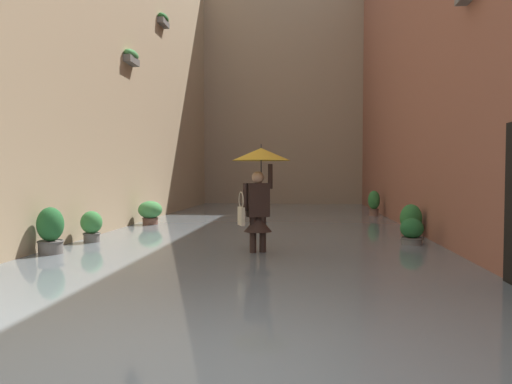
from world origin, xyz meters
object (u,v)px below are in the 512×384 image
object	(u,v)px
potted_plant_mid_left	(412,235)
potted_plant_far_right	(92,228)
potted_plant_mid_right	(50,234)
potted_plant_far_left	(411,223)
potted_plant_near_right	(150,213)
person_wading	(259,180)
potted_plant_near_left	(374,204)

from	to	relation	value
potted_plant_mid_left	potted_plant_far_right	size ratio (longest dim) A/B	0.85
potted_plant_mid_right	potted_plant_far_left	distance (m)	7.32
potted_plant_near_right	potted_plant_mid_left	size ratio (longest dim) A/B	1.19
potted_plant_near_right	potted_plant_mid_right	bearing A→B (deg)	87.96
person_wading	potted_plant_far_left	size ratio (longest dim) A/B	2.36
potted_plant_near_right	potted_plant_near_left	distance (m)	7.22
person_wading	potted_plant_far_right	xyz separation A→B (m)	(3.52, -0.89, -1.00)
potted_plant_near_right	potted_plant_near_left	xyz separation A→B (m)	(-6.50, -3.15, 0.07)
potted_plant_mid_right	potted_plant_near_right	bearing A→B (deg)	-92.04
potted_plant_mid_right	potted_plant_near_left	bearing A→B (deg)	-130.08
person_wading	potted_plant_far_right	world-z (taller)	person_wading
potted_plant_mid_right	potted_plant_mid_left	bearing A→B (deg)	-164.82
potted_plant_mid_right	potted_plant_far_left	xyz separation A→B (m)	(-6.73, -2.86, -0.04)
potted_plant_near_left	potted_plant_far_left	distance (m)	5.07
potted_plant_far_right	potted_plant_near_right	bearing A→B (deg)	-91.53
potted_plant_mid_right	person_wading	bearing A→B (deg)	-171.86
potted_plant_near_right	potted_plant_mid_right	distance (m)	4.78
potted_plant_mid_left	potted_plant_far_left	size ratio (longest dim) A/B	0.76
potted_plant_near_right	potted_plant_mid_right	world-z (taller)	potted_plant_mid_right
potted_plant_near_right	potted_plant_mid_left	world-z (taller)	potted_plant_near_right
potted_plant_far_right	potted_plant_far_left	xyz separation A→B (m)	(-6.65, -1.46, 0.01)
potted_plant_mid_right	potted_plant_mid_left	distance (m)	6.74
person_wading	potted_plant_mid_left	xyz separation A→B (m)	(-2.90, -1.25, -1.10)
person_wading	potted_plant_far_right	bearing A→B (deg)	-14.14
potted_plant_mid_left	potted_plant_near_left	bearing A→B (deg)	-91.55
potted_plant_near_right	potted_plant_near_left	world-z (taller)	potted_plant_near_left
person_wading	potted_plant_near_right	xyz separation A→B (m)	(3.43, -4.26, -0.98)
potted_plant_mid_left	potted_plant_far_left	xyz separation A→B (m)	(-0.23, -1.10, 0.11)
potted_plant_near_right	potted_plant_far_left	xyz separation A→B (m)	(-6.56, 1.92, -0.01)
potted_plant_mid_right	potted_plant_far_left	bearing A→B (deg)	-156.97
potted_plant_near_left	potted_plant_mid_right	bearing A→B (deg)	49.92
person_wading	potted_plant_near_right	bearing A→B (deg)	-51.17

